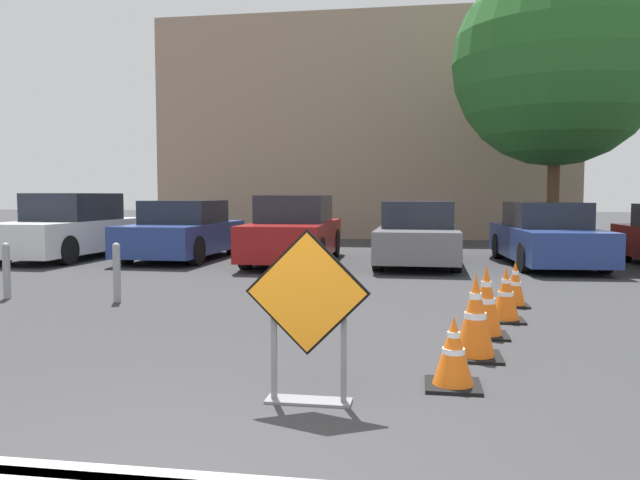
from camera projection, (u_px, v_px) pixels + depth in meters
The scene contains 16 objects.
ground_plane at pixel (351, 270), 13.07m from camera, with size 96.00×96.00×0.00m, color #333335.
road_closed_sign at pixel (308, 310), 4.67m from camera, with size 0.95×0.20×1.33m.
traffic_cone_nearest at pixel (453, 353), 5.12m from camera, with size 0.46×0.46×0.60m.
traffic_cone_second at pixel (475, 317), 6.04m from camera, with size 0.52×0.52×0.83m.
traffic_cone_third at pixel (486, 302), 6.96m from camera, with size 0.50×0.50×0.80m.
traffic_cone_fourth at pixel (506, 295), 7.80m from camera, with size 0.46×0.46×0.69m.
traffic_cone_fifth at pixel (515, 284), 8.82m from camera, with size 0.39×0.39×0.66m.
parked_car_nearest at pixel (72, 229), 15.58m from camera, with size 2.00×4.69×1.62m.
parked_car_second at pixel (184, 232), 15.33m from camera, with size 1.98×4.15×1.45m.
parked_car_third at pixel (294, 232), 14.54m from camera, with size 1.85×4.60×1.57m.
parked_car_fourth at pixel (418, 235), 14.16m from camera, with size 1.84×4.28×1.44m.
parked_car_fifth at pixel (546, 236), 14.01m from camera, with size 2.00×4.67×1.42m.
bollard_nearest at pixel (117, 271), 9.20m from camera, with size 0.12×0.12×0.88m.
bollard_second at pixel (6, 269), 9.48m from camera, with size 0.12×0.12×0.86m.
building_facade_backdrop at pixel (366, 132), 24.53m from camera, with size 15.23×5.00×8.10m.
street_tree_behind_lot at pixel (557, 63), 16.52m from camera, with size 5.47×5.47×7.82m.
Camera 1 is at (1.41, -2.93, 1.59)m, focal length 35.00 mm.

